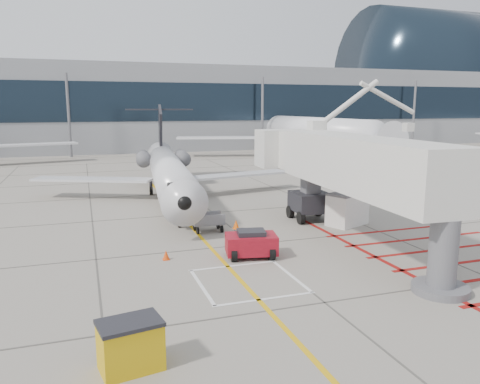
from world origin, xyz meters
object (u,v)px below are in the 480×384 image
object	(u,v)px
regional_jet	(170,157)
jet_bridge	(360,174)
pushback_tug	(251,243)
spill_bin	(131,345)

from	to	relation	value
regional_jet	jet_bridge	size ratio (longest dim) A/B	1.45
regional_jet	jet_bridge	bearing A→B (deg)	-54.69
pushback_tug	spill_bin	distance (m)	10.57
jet_bridge	spill_bin	distance (m)	15.29
regional_jet	spill_bin	xyz separation A→B (m)	(-5.07, -21.52, -2.91)
regional_jet	pushback_tug	bearing A→B (deg)	-77.43
regional_jet	jet_bridge	world-z (taller)	jet_bridge
regional_jet	pushback_tug	distance (m)	13.64
pushback_tug	spill_bin	bearing A→B (deg)	-117.23
regional_jet	jet_bridge	distance (m)	15.22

